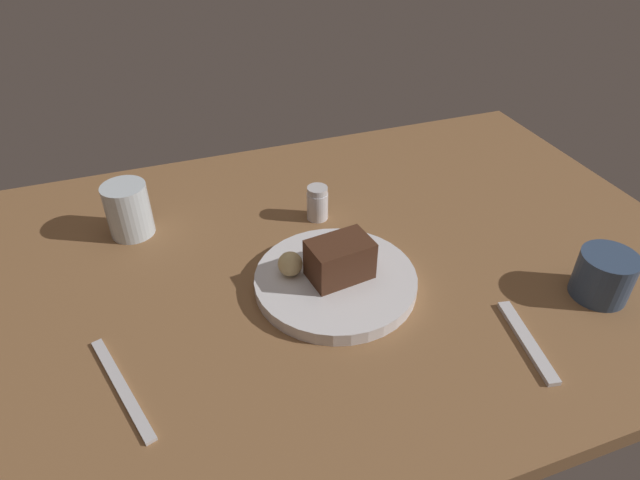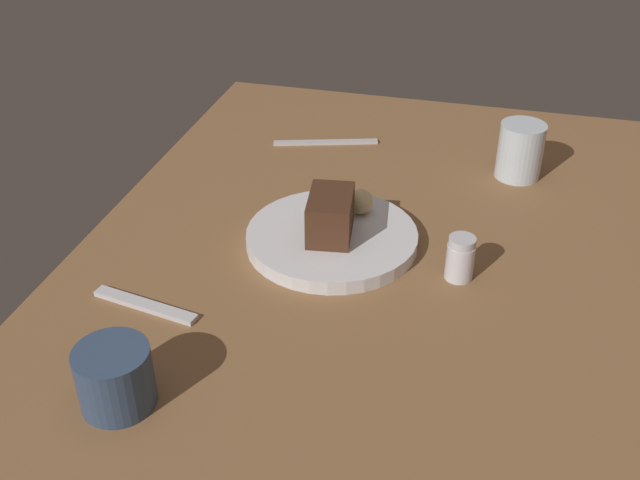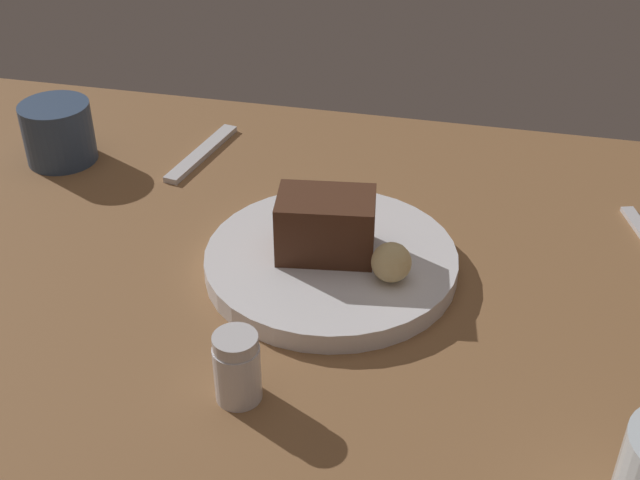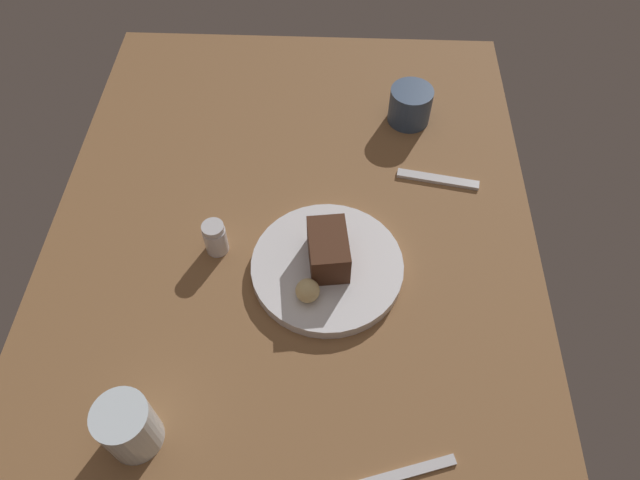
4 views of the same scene
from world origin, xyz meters
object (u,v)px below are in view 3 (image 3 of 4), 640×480
object	(u,v)px
bread_roll	(391,262)
dessert_spoon	(202,153)
dessert_plate	(331,262)
salt_shaker	(237,368)
coffee_cup	(58,133)
chocolate_cake_slice	(326,225)

from	to	relation	value
bread_roll	dessert_spoon	world-z (taller)	bread_roll
dessert_plate	salt_shaker	size ratio (longest dim) A/B	3.91
salt_shaker	coffee_cup	bearing A→B (deg)	134.45
dessert_plate	bread_roll	bearing A→B (deg)	-24.11
dessert_plate	salt_shaker	world-z (taller)	salt_shaker
bread_roll	salt_shaker	size ratio (longest dim) A/B	0.59
salt_shaker	coffee_cup	distance (cm)	47.11
dessert_plate	bread_roll	distance (cm)	7.49
salt_shaker	chocolate_cake_slice	bearing A→B (deg)	80.68
chocolate_cake_slice	coffee_cup	size ratio (longest dim) A/B	1.12
chocolate_cake_slice	dessert_spoon	distance (cm)	28.36
dessert_plate	salt_shaker	distance (cm)	19.08
coffee_cup	dessert_spoon	world-z (taller)	coffee_cup
bread_roll	coffee_cup	size ratio (longest dim) A/B	0.45
salt_shaker	coffee_cup	world-z (taller)	coffee_cup
salt_shaker	coffee_cup	size ratio (longest dim) A/B	0.76
dessert_plate	bread_roll	size ratio (longest dim) A/B	6.58
dessert_spoon	salt_shaker	bearing A→B (deg)	33.83
dessert_plate	salt_shaker	xyz separation A→B (cm)	(-3.63, -18.61, 2.08)
salt_shaker	bread_roll	bearing A→B (deg)	57.85
bread_roll	dessert_spoon	distance (cm)	35.18
salt_shaker	coffee_cup	xyz separation A→B (cm)	(-32.99, 33.62, 0.52)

